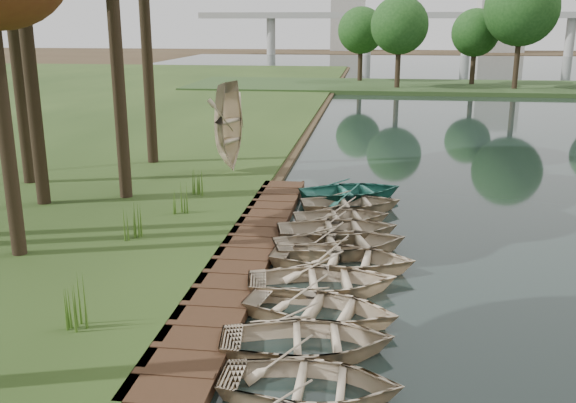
# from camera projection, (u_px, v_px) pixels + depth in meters

# --- Properties ---
(ground) EXTENTS (300.00, 300.00, 0.00)m
(ground) POSITION_uv_depth(u_px,v_px,m) (302.00, 259.00, 18.35)
(ground) COLOR #3D2F1D
(boardwalk) EXTENTS (1.60, 16.00, 0.30)m
(boardwalk) POSITION_uv_depth(u_px,v_px,m) (247.00, 251.00, 18.51)
(boardwalk) COLOR #382315
(boardwalk) RESTS_ON ground
(peninsula) EXTENTS (50.00, 14.00, 0.45)m
(peninsula) POSITION_uv_depth(u_px,v_px,m) (435.00, 87.00, 65.00)
(peninsula) COLOR #2A421D
(peninsula) RESTS_ON ground
(far_trees) EXTENTS (45.60, 5.60, 8.80)m
(far_trees) POSITION_uv_depth(u_px,v_px,m) (405.00, 24.00, 63.76)
(far_trees) COLOR black
(far_trees) RESTS_ON peninsula
(bridge) EXTENTS (95.90, 4.00, 8.60)m
(bridge) POSITION_uv_depth(u_px,v_px,m) (429.00, 20.00, 129.44)
(bridge) COLOR #A5A5A0
(bridge) RESTS_ON ground
(building_a) EXTENTS (10.00, 8.00, 18.00)m
(building_a) POSITION_uv_depth(u_px,v_px,m) (502.00, 11.00, 145.77)
(building_a) COLOR #A5A5A0
(building_a) RESTS_ON ground
(building_b) EXTENTS (8.00, 8.00, 12.00)m
(building_b) POSITION_uv_depth(u_px,v_px,m) (348.00, 25.00, 155.80)
(building_b) COLOR #A5A5A0
(building_b) RESTS_ON ground
(rowboat_0) EXTENTS (3.32, 2.38, 0.69)m
(rowboat_0) POSITION_uv_depth(u_px,v_px,m) (311.00, 380.00, 11.39)
(rowboat_0) COLOR #C9B292
(rowboat_0) RESTS_ON water
(rowboat_1) EXTENTS (3.85, 2.99, 0.73)m
(rowboat_1) POSITION_uv_depth(u_px,v_px,m) (308.00, 337.00, 12.90)
(rowboat_1) COLOR #C9B292
(rowboat_1) RESTS_ON water
(rowboat_2) EXTENTS (3.95, 3.17, 0.73)m
(rowboat_2) POSITION_uv_depth(u_px,v_px,m) (321.00, 305.00, 14.36)
(rowboat_2) COLOR #C9B292
(rowboat_2) RESTS_ON water
(rowboat_3) EXTENTS (4.09, 3.23, 0.77)m
(rowboat_3) POSITION_uv_depth(u_px,v_px,m) (323.00, 278.00, 15.83)
(rowboat_3) COLOR #C9B292
(rowboat_3) RESTS_ON water
(rowboat_4) EXTENTS (4.14, 3.13, 0.81)m
(rowboat_4) POSITION_uv_depth(u_px,v_px,m) (343.00, 256.00, 17.30)
(rowboat_4) COLOR #C9B292
(rowboat_4) RESTS_ON water
(rowboat_5) EXTENTS (4.58, 3.85, 0.81)m
(rowboat_5) POSITION_uv_depth(u_px,v_px,m) (342.00, 241.00, 18.48)
(rowboat_5) COLOR #C9B292
(rowboat_5) RESTS_ON water
(rowboat_6) EXTENTS (4.26, 3.46, 0.78)m
(rowboat_6) POSITION_uv_depth(u_px,v_px,m) (338.00, 227.00, 19.80)
(rowboat_6) COLOR #C9B292
(rowboat_6) RESTS_ON water
(rowboat_7) EXTENTS (3.66, 2.98, 0.67)m
(rowboat_7) POSITION_uv_depth(u_px,v_px,m) (342.00, 215.00, 21.25)
(rowboat_7) COLOR #C9B292
(rowboat_7) RESTS_ON water
(rowboat_8) EXTENTS (4.05, 3.30, 0.74)m
(rowboat_8) POSITION_uv_depth(u_px,v_px,m) (351.00, 201.00, 22.73)
(rowboat_8) COLOR #C9B292
(rowboat_8) RESTS_ON water
(rowboat_9) EXTENTS (4.65, 4.03, 0.81)m
(rowboat_9) POSITION_uv_depth(u_px,v_px,m) (352.00, 189.00, 24.20)
(rowboat_9) COLOR #2D7E6D
(rowboat_9) RESTS_ON water
(stored_rowboat) EXTENTS (4.47, 3.72, 0.80)m
(stored_rowboat) POSITION_uv_depth(u_px,v_px,m) (231.00, 162.00, 27.76)
(stored_rowboat) COLOR #C9B292
(stored_rowboat) RESTS_ON bank
(reeds_0) EXTENTS (0.60, 0.60, 1.13)m
(reeds_0) POSITION_uv_depth(u_px,v_px,m) (74.00, 304.00, 13.36)
(reeds_0) COLOR #3F661E
(reeds_0) RESTS_ON bank
(reeds_1) EXTENTS (0.60, 0.60, 1.04)m
(reeds_1) POSITION_uv_depth(u_px,v_px,m) (134.00, 222.00, 19.04)
(reeds_1) COLOR #3F661E
(reeds_1) RESTS_ON bank
(reeds_2) EXTENTS (0.60, 0.60, 0.95)m
(reeds_2) POSITION_uv_depth(u_px,v_px,m) (181.00, 200.00, 21.54)
(reeds_2) COLOR #3F661E
(reeds_2) RESTS_ON bank
(reeds_3) EXTENTS (0.60, 0.60, 0.98)m
(reeds_3) POSITION_uv_depth(u_px,v_px,m) (197.00, 182.00, 23.91)
(reeds_3) COLOR #3F661E
(reeds_3) RESTS_ON bank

